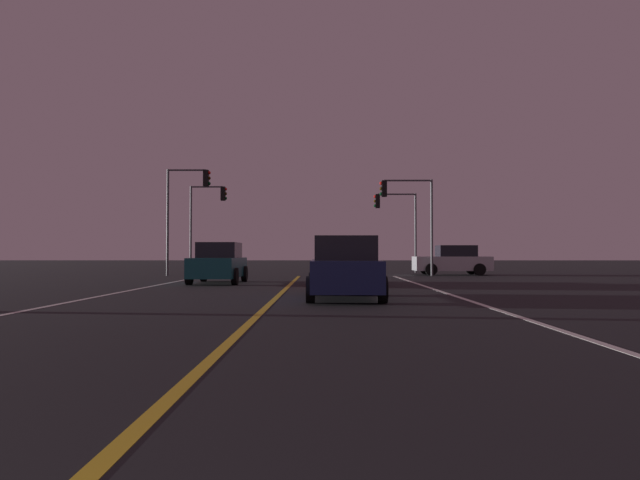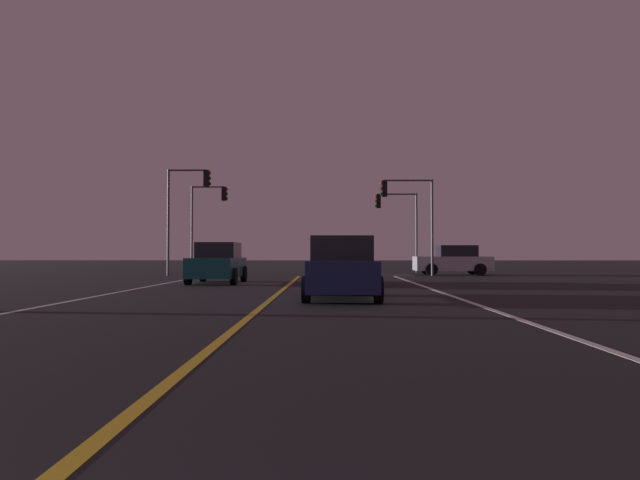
{
  "view_description": "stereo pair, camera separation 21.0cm",
  "coord_description": "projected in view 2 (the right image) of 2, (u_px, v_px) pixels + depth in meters",
  "views": [
    {
      "loc": [
        1.32,
        0.44,
        1.25
      ],
      "look_at": [
        1.15,
        29.79,
        1.93
      ],
      "focal_mm": 31.9,
      "sensor_mm": 36.0,
      "label": 1
    },
    {
      "loc": [
        1.53,
        0.44,
        1.25
      ],
      "look_at": [
        1.15,
        29.79,
        1.93
      ],
      "focal_mm": 31.9,
      "sensor_mm": 36.0,
      "label": 2
    }
  ],
  "objects": [
    {
      "name": "lane_edge_right",
      "position": [
        497.0,
        311.0,
        12.17
      ],
      "size": [
        0.16,
        37.36,
        0.01
      ],
      "primitive_type": "cube",
      "color": "silver",
      "rests_on": "ground"
    },
    {
      "name": "lane_edge_left",
      "position": [
        19.0,
        311.0,
        12.3
      ],
      "size": [
        0.16,
        37.36,
        0.01
      ],
      "primitive_type": "cube",
      "color": "silver",
      "rests_on": "ground"
    },
    {
      "name": "lane_center_divider",
      "position": [
        256.0,
        311.0,
        12.23
      ],
      "size": [
        0.16,
        37.36,
        0.01
      ],
      "primitive_type": "cube",
      "color": "gold",
      "rests_on": "ground"
    },
    {
      "name": "car_oncoming",
      "position": [
        218.0,
        263.0,
        23.73
      ],
      "size": [
        2.02,
        4.3,
        1.7
      ],
      "rotation": [
        0.0,
        0.0,
        -1.57
      ],
      "color": "black",
      "rests_on": "ground"
    },
    {
      "name": "car_ahead_far",
      "position": [
        340.0,
        264.0,
        22.12
      ],
      "size": [
        2.02,
        4.3,
        1.7
      ],
      "rotation": [
        0.0,
        0.0,
        1.57
      ],
      "color": "black",
      "rests_on": "ground"
    },
    {
      "name": "car_lead_same_lane",
      "position": [
        341.0,
        269.0,
        15.46
      ],
      "size": [
        2.02,
        4.3,
        1.7
      ],
      "rotation": [
        0.0,
        0.0,
        1.57
      ],
      "color": "black",
      "rests_on": "ground"
    },
    {
      "name": "car_crossing_side",
      "position": [
        453.0,
        261.0,
        32.51
      ],
      "size": [
        4.3,
        2.02,
        1.7
      ],
      "rotation": [
        0.0,
        0.0,
        3.14
      ],
      "color": "black",
      "rests_on": "ground"
    },
    {
      "name": "traffic_light_near_right",
      "position": [
        407.0,
        204.0,
        31.42
      ],
      "size": [
        2.96,
        0.36,
        5.33
      ],
      "rotation": [
        0.0,
        0.0,
        3.14
      ],
      "color": "#4C4C51",
      "rests_on": "ground"
    },
    {
      "name": "traffic_light_near_left",
      "position": [
        188.0,
        198.0,
        31.59
      ],
      "size": [
        2.45,
        0.36,
        5.92
      ],
      "color": "#4C4C51",
      "rests_on": "ground"
    },
    {
      "name": "traffic_light_far_right",
      "position": [
        396.0,
        214.0,
        36.92
      ],
      "size": [
        2.79,
        0.36,
        5.14
      ],
      "rotation": [
        0.0,
        0.0,
        3.14
      ],
      "color": "#4C4C51",
      "rests_on": "ground"
    },
    {
      "name": "traffic_light_far_left",
      "position": [
        208.0,
        209.0,
        37.08
      ],
      "size": [
        2.43,
        0.36,
        5.64
      ],
      "color": "#4C4C51",
      "rests_on": "ground"
    }
  ]
}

